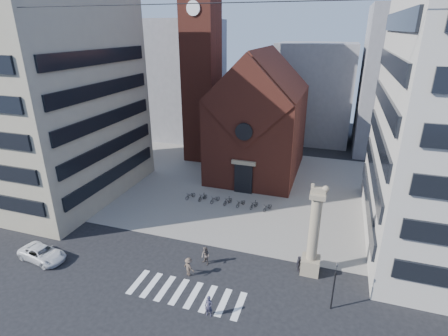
{
  "coord_description": "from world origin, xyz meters",
  "views": [
    {
      "loc": [
        10.7,
        -23.83,
        20.45
      ],
      "look_at": [
        0.23,
        8.0,
        6.98
      ],
      "focal_mm": 28.0,
      "sensor_mm": 36.0,
      "label": 1
    }
  ],
  "objects_px": {
    "pedestrian_2": "(299,264)",
    "scooter_0": "(191,195)",
    "pedestrian_0": "(209,306)",
    "pedestrian_1": "(206,256)",
    "traffic_light": "(334,285)",
    "lion_column": "(313,239)",
    "white_car": "(42,254)"
  },
  "relations": [
    {
      "from": "pedestrian_0",
      "to": "scooter_0",
      "type": "relative_size",
      "value": 1.06
    },
    {
      "from": "traffic_light",
      "to": "pedestrian_1",
      "type": "height_order",
      "value": "traffic_light"
    },
    {
      "from": "pedestrian_1",
      "to": "pedestrian_0",
      "type": "bearing_deg",
      "value": -37.47
    },
    {
      "from": "pedestrian_0",
      "to": "white_car",
      "type": "bearing_deg",
      "value": 177.05
    },
    {
      "from": "white_car",
      "to": "pedestrian_1",
      "type": "bearing_deg",
      "value": -66.6
    },
    {
      "from": "pedestrian_0",
      "to": "pedestrian_1",
      "type": "relative_size",
      "value": 0.98
    },
    {
      "from": "white_car",
      "to": "scooter_0",
      "type": "height_order",
      "value": "white_car"
    },
    {
      "from": "white_car",
      "to": "scooter_0",
      "type": "distance_m",
      "value": 18.05
    },
    {
      "from": "traffic_light",
      "to": "pedestrian_1",
      "type": "relative_size",
      "value": 2.39
    },
    {
      "from": "pedestrian_0",
      "to": "traffic_light",
      "type": "bearing_deg",
      "value": 24.77
    },
    {
      "from": "white_car",
      "to": "traffic_light",
      "type": "bearing_deg",
      "value": -77.81
    },
    {
      "from": "lion_column",
      "to": "traffic_light",
      "type": "distance_m",
      "value": 4.62
    },
    {
      "from": "lion_column",
      "to": "pedestrian_0",
      "type": "bearing_deg",
      "value": -131.77
    },
    {
      "from": "lion_column",
      "to": "pedestrian_2",
      "type": "height_order",
      "value": "lion_column"
    },
    {
      "from": "pedestrian_2",
      "to": "white_car",
      "type": "bearing_deg",
      "value": 124.04
    },
    {
      "from": "lion_column",
      "to": "white_car",
      "type": "xyz_separation_m",
      "value": [
        -24.21,
        -6.04,
        -2.79
      ]
    },
    {
      "from": "white_car",
      "to": "pedestrian_1",
      "type": "distance_m",
      "value": 15.47
    },
    {
      "from": "traffic_light",
      "to": "pedestrian_0",
      "type": "xyz_separation_m",
      "value": [
        -8.82,
        -3.65,
        -1.4
      ]
    },
    {
      "from": "white_car",
      "to": "pedestrian_1",
      "type": "height_order",
      "value": "pedestrian_1"
    },
    {
      "from": "traffic_light",
      "to": "pedestrian_0",
      "type": "distance_m",
      "value": 9.65
    },
    {
      "from": "pedestrian_2",
      "to": "pedestrian_0",
      "type": "bearing_deg",
      "value": 161.89
    },
    {
      "from": "pedestrian_2",
      "to": "traffic_light",
      "type": "bearing_deg",
      "value": -121.84
    },
    {
      "from": "pedestrian_0",
      "to": "pedestrian_1",
      "type": "bearing_deg",
      "value": 115.62
    },
    {
      "from": "pedestrian_2",
      "to": "scooter_0",
      "type": "relative_size",
      "value": 0.94
    },
    {
      "from": "lion_column",
      "to": "pedestrian_2",
      "type": "bearing_deg",
      "value": -168.98
    },
    {
      "from": "pedestrian_0",
      "to": "pedestrian_2",
      "type": "relative_size",
      "value": 1.12
    },
    {
      "from": "lion_column",
      "to": "pedestrian_1",
      "type": "xyz_separation_m",
      "value": [
        -9.32,
        -1.86,
        -2.56
      ]
    },
    {
      "from": "pedestrian_2",
      "to": "lion_column",
      "type": "bearing_deg",
      "value": -59.08
    },
    {
      "from": "scooter_0",
      "to": "pedestrian_1",
      "type": "bearing_deg",
      "value": -36.4
    },
    {
      "from": "pedestrian_2",
      "to": "scooter_0",
      "type": "xyz_separation_m",
      "value": [
        -14.94,
        10.2,
        -0.3
      ]
    },
    {
      "from": "traffic_light",
      "to": "pedestrian_1",
      "type": "bearing_deg",
      "value": 169.31
    },
    {
      "from": "lion_column",
      "to": "pedestrian_1",
      "type": "bearing_deg",
      "value": -168.68
    }
  ]
}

